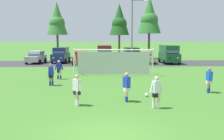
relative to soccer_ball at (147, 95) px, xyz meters
The scene contains 21 objects.
ground_plane 9.13m from the soccer_ball, 105.64° to the left, with size 400.00×400.00×0.00m, color #3D7028.
parking_lot_strip 20.41m from the soccer_ball, 96.92° to the left, with size 52.00×8.40×0.01m, color #333335.
soccer_ball is the anchor object (origin of this frame).
soccer_goal 9.40m from the soccer_ball, 100.27° to the left, with size 7.50×2.29×2.57m.
player_striker_near 1.90m from the soccer_ball, 138.67° to the right, with size 0.45×0.68×1.64m.
player_midfield_center 2.66m from the soccer_ball, 89.01° to the right, with size 0.74×0.37×1.64m.
player_defender_far 4.39m from the soccer_ball, 13.06° to the left, with size 0.31×0.75×1.64m.
player_winger_left 9.27m from the soccer_ball, 134.00° to the left, with size 0.75×0.34×1.64m.
player_winger_right 7.58m from the soccer_ball, 149.73° to the left, with size 0.37×0.70×1.64m.
player_trailing_back 4.48m from the soccer_ball, 154.52° to the right, with size 0.59×0.58×1.64m.
parked_car_slot_far_left 23.84m from the soccer_ball, 120.37° to the left, with size 2.24×4.31×1.72m.
parked_car_slot_left 23.20m from the soccer_ball, 112.18° to the left, with size 2.30×4.68×2.16m.
parked_car_slot_center_left 19.97m from the soccer_ball, 106.44° to the left, with size 2.12×4.24×1.72m.
parked_car_slot_center 19.94m from the soccer_ball, 97.11° to the left, with size 2.27×4.84×2.52m.
parked_car_slot_center_right 20.72m from the soccer_ball, 86.27° to the left, with size 2.39×4.72×2.16m.
parked_car_slot_right 20.34m from the soccer_ball, 80.71° to the left, with size 2.06×4.21×1.72m.
parked_car_slot_far_right 20.93m from the soccer_ball, 71.93° to the left, with size 2.23×4.82×2.52m.
tree_left_edge 33.02m from the soccer_ball, 109.52° to the left, with size 3.67×3.67×9.79m.
tree_mid_left 32.14m from the soccer_ball, 89.53° to the left, with size 3.64×3.64×9.72m.
tree_center_back 28.92m from the soccer_ball, 79.65° to the left, with size 3.87×3.87×10.32m.
street_lamp 16.02m from the soccer_ball, 86.47° to the left, with size 2.00×0.32×8.05m.
Camera 1 is at (-0.12, -8.64, 3.53)m, focal length 40.37 mm.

